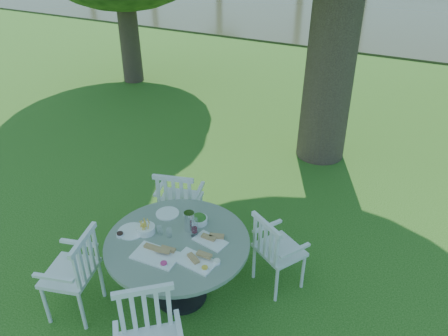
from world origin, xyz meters
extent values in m
plane|color=#18430E|center=(0.00, 0.00, 0.00)|extent=(140.00, 140.00, 0.00)
cylinder|color=black|center=(0.15, -1.17, 0.02)|extent=(0.56, 0.56, 0.04)
cylinder|color=black|center=(0.15, -1.17, 0.39)|extent=(0.12, 0.12, 0.69)
cylinder|color=slate|center=(0.15, -1.17, 0.75)|extent=(1.46, 1.46, 0.04)
cylinder|color=silver|center=(1.29, -0.47, 0.23)|extent=(0.04, 0.04, 0.46)
cylinder|color=silver|center=(0.95, -0.26, 0.23)|extent=(0.04, 0.04, 0.46)
cylinder|color=silver|center=(1.10, -0.78, 0.23)|extent=(0.04, 0.04, 0.46)
cylinder|color=silver|center=(0.76, -0.57, 0.23)|extent=(0.04, 0.04, 0.46)
cube|color=silver|center=(1.02, -0.52, 0.48)|extent=(0.62, 0.61, 0.04)
cube|color=silver|center=(0.92, -0.69, 0.69)|extent=(0.42, 0.28, 0.47)
cylinder|color=silver|center=(-0.24, 0.01, 0.24)|extent=(0.04, 0.04, 0.48)
cylinder|color=silver|center=(-0.65, -0.10, 0.24)|extent=(0.04, 0.04, 0.48)
cylinder|color=silver|center=(-0.14, -0.37, 0.24)|extent=(0.04, 0.04, 0.48)
cylinder|color=silver|center=(-0.56, -0.48, 0.24)|extent=(0.04, 0.04, 0.48)
cube|color=silver|center=(-0.40, -0.23, 0.51)|extent=(0.59, 0.56, 0.04)
cube|color=silver|center=(-0.34, -0.44, 0.73)|extent=(0.49, 0.17, 0.50)
cylinder|color=silver|center=(-0.97, -1.65, 0.25)|extent=(0.04, 0.04, 0.49)
cylinder|color=silver|center=(-0.86, -2.07, 0.25)|extent=(0.04, 0.04, 0.49)
cylinder|color=silver|center=(-0.59, -1.55, 0.25)|extent=(0.04, 0.04, 0.49)
cylinder|color=silver|center=(-0.48, -1.97, 0.25)|extent=(0.04, 0.04, 0.49)
cube|color=silver|center=(-0.73, -1.81, 0.51)|extent=(0.57, 0.60, 0.04)
cube|color=silver|center=(-0.52, -1.75, 0.74)|extent=(0.17, 0.50, 0.50)
cube|color=silver|center=(0.37, -2.03, 0.75)|extent=(0.42, 0.36, 0.51)
cube|color=white|center=(0.09, -1.46, 0.78)|extent=(0.45, 0.28, 0.02)
cube|color=white|center=(0.47, -1.36, 0.78)|extent=(0.41, 0.27, 0.02)
cube|color=white|center=(0.46, -1.04, 0.78)|extent=(0.36, 0.25, 0.01)
cylinder|color=white|center=(-0.35, -1.26, 0.78)|extent=(0.29, 0.29, 0.01)
cylinder|color=white|center=(-0.18, -0.84, 0.78)|extent=(0.26, 0.26, 0.01)
cylinder|color=white|center=(-0.20, -1.20, 0.81)|extent=(0.19, 0.19, 0.07)
cylinder|color=white|center=(0.20, -0.82, 0.80)|extent=(0.19, 0.19, 0.06)
cylinder|color=silver|center=(0.18, -0.96, 0.88)|extent=(0.11, 0.11, 0.22)
cylinder|color=white|center=(0.27, -1.02, 0.88)|extent=(0.08, 0.08, 0.21)
cylinder|color=white|center=(0.04, -1.15, 0.82)|extent=(0.06, 0.06, 0.10)
cylinder|color=white|center=(-0.06, -1.16, 0.82)|extent=(0.06, 0.06, 0.10)
cylinder|color=white|center=(0.23, -1.54, 0.79)|extent=(0.07, 0.07, 0.03)
cylinder|color=white|center=(0.60, -1.42, 0.79)|extent=(0.07, 0.07, 0.03)
cylinder|color=white|center=(0.66, -1.29, 0.79)|extent=(0.07, 0.07, 0.03)
cylinder|color=white|center=(-0.40, -1.37, 0.79)|extent=(0.08, 0.08, 0.03)
camera|label=1|loc=(2.07, -4.00, 3.65)|focal=35.00mm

